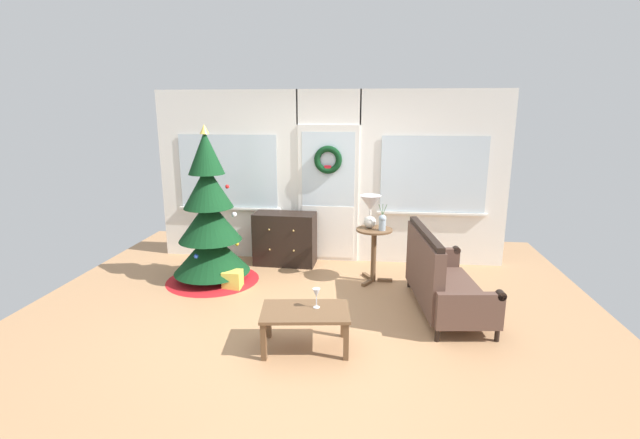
% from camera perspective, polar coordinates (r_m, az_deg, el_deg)
% --- Properties ---
extents(ground_plane, '(6.76, 6.76, 0.00)m').
position_cam_1_polar(ground_plane, '(5.20, -1.27, -12.21)').
color(ground_plane, '#AD7F56').
extents(back_wall_with_door, '(5.20, 0.19, 2.55)m').
position_cam_1_polar(back_wall_with_door, '(6.82, 1.07, 5.33)').
color(back_wall_with_door, white).
rests_on(back_wall_with_door, ground).
extents(christmas_tree, '(1.25, 1.25, 2.08)m').
position_cam_1_polar(christmas_tree, '(6.22, -13.61, -1.05)').
color(christmas_tree, '#4C331E').
rests_on(christmas_tree, ground).
extents(dresser_cabinet, '(0.92, 0.47, 0.78)m').
position_cam_1_polar(dresser_cabinet, '(6.81, -4.40, -2.41)').
color(dresser_cabinet, black).
rests_on(dresser_cabinet, ground).
extents(settee_sofa, '(0.88, 1.63, 0.96)m').
position_cam_1_polar(settee_sofa, '(5.40, 14.73, -7.30)').
color(settee_sofa, black).
rests_on(settee_sofa, ground).
extents(side_table, '(0.50, 0.48, 0.73)m').
position_cam_1_polar(side_table, '(6.10, 6.76, -3.13)').
color(side_table, brown).
rests_on(side_table, ground).
extents(table_lamp, '(0.28, 0.28, 0.44)m').
position_cam_1_polar(table_lamp, '(6.02, 6.32, 1.56)').
color(table_lamp, silver).
rests_on(table_lamp, side_table).
extents(flower_vase, '(0.11, 0.10, 0.35)m').
position_cam_1_polar(flower_vase, '(5.96, 7.81, -0.26)').
color(flower_vase, '#99ADBC').
rests_on(flower_vase, side_table).
extents(coffee_table, '(0.90, 0.62, 0.40)m').
position_cam_1_polar(coffee_table, '(4.46, -1.86, -11.94)').
color(coffee_table, brown).
rests_on(coffee_table, ground).
extents(wine_glass, '(0.08, 0.08, 0.20)m').
position_cam_1_polar(wine_glass, '(4.43, -0.45, -9.28)').
color(wine_glass, silver).
rests_on(wine_glass, coffee_table).
extents(gift_box, '(0.24, 0.21, 0.24)m').
position_cam_1_polar(gift_box, '(6.06, -10.89, -7.40)').
color(gift_box, '#D8C64C').
rests_on(gift_box, ground).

